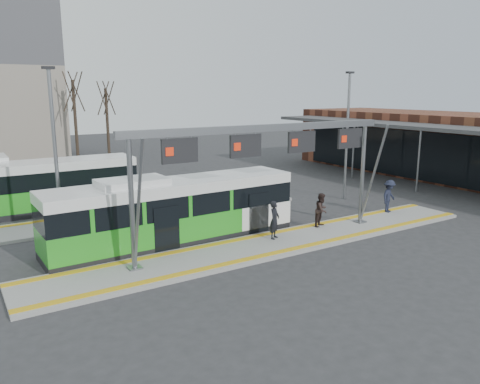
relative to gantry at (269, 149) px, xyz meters
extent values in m
plane|color=#2D2D30|center=(0.35, -0.25, -4.30)|extent=(120.00, 120.00, 0.00)
cube|color=gray|center=(0.35, -0.25, -4.22)|extent=(22.00, 3.00, 0.15)
cube|color=gray|center=(-3.65, 7.75, -4.22)|extent=(20.00, 3.00, 0.15)
cube|color=gold|center=(0.35, 0.90, -4.14)|extent=(22.00, 0.35, 0.02)
cube|color=gold|center=(0.35, -1.40, -4.14)|extent=(22.00, 0.35, 0.02)
cube|color=gold|center=(-3.65, 8.90, -4.14)|extent=(20.00, 0.35, 0.02)
cylinder|color=slate|center=(-6.15, 0.05, -1.62)|extent=(0.20, 0.20, 5.05)
cube|color=slate|center=(-6.15, 0.05, -4.12)|extent=(0.50, 0.50, 0.06)
cylinder|color=slate|center=(-6.15, -0.65, -1.62)|extent=(0.12, 1.46, 4.90)
cylinder|color=slate|center=(5.85, 0.05, -1.62)|extent=(0.20, 0.20, 5.05)
cube|color=slate|center=(5.85, 0.05, -4.12)|extent=(0.50, 0.50, 0.06)
cylinder|color=slate|center=(5.85, -0.65, -1.62)|extent=(0.12, 1.46, 4.90)
cube|color=slate|center=(-0.15, 0.05, 0.90)|extent=(13.00, 0.25, 0.30)
cube|color=black|center=(-4.15, 0.05, 0.20)|extent=(1.50, 0.12, 0.95)
cube|color=red|center=(-4.60, -0.02, 0.20)|extent=(0.32, 0.02, 0.32)
cube|color=black|center=(-1.15, 0.05, 0.20)|extent=(1.50, 0.12, 0.95)
cube|color=red|center=(-1.60, -0.02, 0.20)|extent=(0.32, 0.02, 0.32)
cube|color=black|center=(1.85, 0.05, 0.20)|extent=(1.50, 0.12, 0.95)
cube|color=red|center=(1.40, -0.02, 0.20)|extent=(0.32, 0.02, 0.32)
cube|color=black|center=(4.85, 0.05, 0.20)|extent=(1.50, 0.12, 0.95)
cube|color=red|center=(4.40, -0.02, 0.20)|extent=(0.32, 0.02, 0.32)
cube|color=black|center=(18.15, 3.75, -2.30)|extent=(0.15, 28.00, 3.60)
cube|color=#3F3F42|center=(16.85, 3.75, 0.00)|extent=(4.00, 30.00, 0.25)
cylinder|color=slate|center=(15.15, 3.75, -2.15)|extent=(0.14, 0.14, 4.30)
cylinder|color=slate|center=(15.15, 9.75, -2.15)|extent=(0.14, 0.14, 4.30)
cube|color=black|center=(-3.35, 2.51, -4.13)|extent=(11.48, 2.74, 0.33)
cube|color=green|center=(-3.35, 2.51, -3.42)|extent=(11.48, 2.74, 1.09)
cube|color=black|center=(-3.35, 2.51, -2.40)|extent=(11.48, 2.67, 0.95)
cube|color=white|center=(-3.35, 2.51, -1.68)|extent=(11.48, 2.74, 0.48)
cube|color=orange|center=(2.35, 2.67, -1.78)|extent=(0.10, 1.70, 0.27)
cube|color=white|center=(-5.25, 2.46, -1.30)|extent=(2.90, 1.78, 0.29)
cylinder|color=black|center=(-7.32, 1.34, -3.82)|extent=(0.96, 0.31, 0.95)
cylinder|color=black|center=(-7.37, 3.46, -3.82)|extent=(0.96, 0.31, 0.95)
cylinder|color=black|center=(0.10, 1.54, -3.82)|extent=(0.96, 0.31, 0.95)
cylinder|color=black|center=(0.05, 3.67, -3.82)|extent=(0.96, 0.31, 0.95)
cube|color=black|center=(-7.99, 11.59, -4.13)|extent=(11.59, 2.53, 0.34)
cube|color=green|center=(-7.99, 11.59, -3.41)|extent=(11.59, 2.53, 1.11)
cube|color=black|center=(-7.99, 11.59, -2.37)|extent=(11.59, 2.46, 0.96)
cube|color=white|center=(-7.99, 11.59, -1.65)|extent=(11.59, 2.53, 0.48)
cylinder|color=black|center=(-4.51, 10.53, -3.82)|extent=(0.97, 0.30, 0.96)
cylinder|color=black|center=(-4.53, 12.69, -3.82)|extent=(0.97, 0.30, 0.96)
imported|color=black|center=(0.53, 0.21, -3.28)|extent=(0.76, 0.70, 1.74)
imported|color=#2C201D|center=(3.68, 0.57, -3.31)|extent=(1.00, 0.90, 1.67)
imported|color=#1C2032|center=(8.72, 0.67, -3.25)|extent=(1.31, 0.98, 1.80)
cylinder|color=#382B21|center=(-1.55, 27.71, -0.45)|extent=(0.28, 0.28, 7.71)
cylinder|color=#382B21|center=(1.82, 29.33, -0.80)|extent=(0.28, 0.28, 6.99)
cylinder|color=slate|center=(-7.77, 4.77, -0.46)|extent=(0.16, 0.16, 7.67)
cube|color=black|center=(-7.77, 4.77, 3.37)|extent=(0.50, 0.25, 0.12)
cylinder|color=slate|center=(9.42, 4.80, -0.39)|extent=(0.16, 0.16, 7.83)
cube|color=black|center=(9.42, 4.80, 3.53)|extent=(0.50, 0.25, 0.12)
camera|label=1|loc=(-11.69, -16.21, 2.43)|focal=35.00mm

